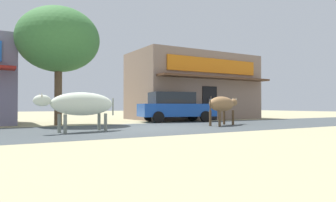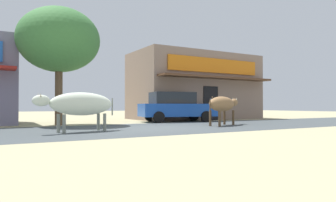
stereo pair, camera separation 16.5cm
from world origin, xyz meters
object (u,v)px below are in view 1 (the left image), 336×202
at_px(roadside_tree, 58,40).
at_px(cow_near_brown, 82,104).
at_px(parked_hatchback_car, 175,107).
at_px(cow_far_dark, 223,104).
at_px(pedestrian_by_shop, 210,106).

height_order(roadside_tree, cow_near_brown, roadside_tree).
xyz_separation_m(parked_hatchback_car, cow_near_brown, (-6.27, -4.05, 0.10)).
xyz_separation_m(cow_far_dark, pedestrian_by_shop, (2.81, 4.46, -0.07)).
bearing_deg(cow_far_dark, pedestrian_by_shop, 57.81).
distance_m(cow_far_dark, pedestrian_by_shop, 5.27).
height_order(parked_hatchback_car, pedestrian_by_shop, parked_hatchback_car).
bearing_deg(cow_near_brown, parked_hatchback_car, 32.89).
height_order(roadside_tree, parked_hatchback_car, roadside_tree).
distance_m(roadside_tree, pedestrian_by_shop, 9.74).
height_order(cow_near_brown, pedestrian_by_shop, pedestrian_by_shop).
xyz_separation_m(cow_near_brown, cow_far_dark, (6.47, 0.29, 0.01)).
bearing_deg(parked_hatchback_car, cow_near_brown, -147.11).
relative_size(roadside_tree, parked_hatchback_car, 1.23).
height_order(cow_near_brown, cow_far_dark, cow_near_brown).
bearing_deg(roadside_tree, cow_far_dark, -31.29).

